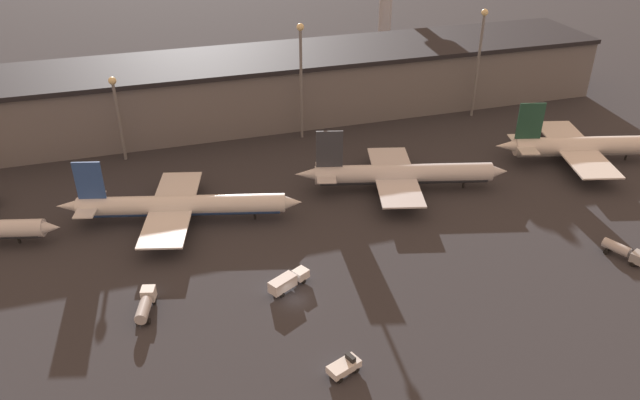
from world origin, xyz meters
TOP-DOWN VIEW (x-y plane):
  - ground at (0.00, 0.00)m, footprint 600.00×600.00m
  - terminal_building at (0.00, 78.82)m, footprint 216.06×26.54m
  - airplane_1 at (-15.52, 31.00)m, footprint 47.95×30.49m
  - airplane_2 at (31.99, 30.15)m, footprint 46.02×28.88m
  - airplane_3 at (77.87, 30.46)m, footprint 40.44×32.66m
  - service_vehicle_1 at (-23.97, 4.00)m, footprint 3.95×7.87m
  - service_vehicle_2 at (60.55, -5.98)m, footprint 5.07×7.92m
  - service_vehicle_3 at (2.45, -17.92)m, footprint 5.38×3.97m
  - service_vehicle_4 at (-0.45, 3.31)m, footprint 7.97×5.74m
  - lamp_post_1 at (-25.26, 63.07)m, footprint 1.80×1.80m
  - lamp_post_2 at (18.74, 63.07)m, footprint 1.80×1.80m
  - lamp_post_3 at (67.65, 63.07)m, footprint 1.80×1.80m

SIDE VIEW (x-z plane):
  - ground at x=0.00m, z-range 0.00..0.00m
  - service_vehicle_3 at x=2.45m, z-range -0.08..2.60m
  - service_vehicle_2 at x=60.55m, z-range 0.26..2.84m
  - service_vehicle_4 at x=-0.45m, z-range 0.22..2.97m
  - service_vehicle_1 at x=-23.97m, z-range 0.24..3.09m
  - airplane_1 at x=-15.52m, z-range -3.32..10.20m
  - airplane_2 at x=31.99m, z-range -3.44..10.69m
  - airplane_3 at x=77.87m, z-range -3.63..11.28m
  - terminal_building at x=0.00m, z-range 0.05..17.33m
  - lamp_post_1 at x=-25.26m, z-range 3.14..23.67m
  - lamp_post_2 at x=18.74m, z-range 3.59..32.78m
  - lamp_post_3 at x=67.65m, z-range 3.59..32.79m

